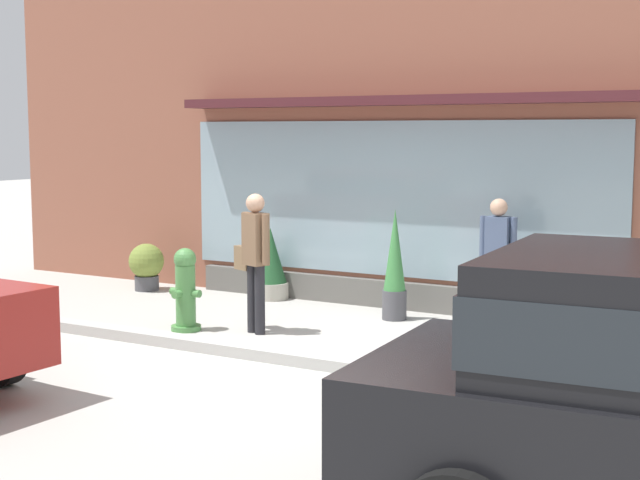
# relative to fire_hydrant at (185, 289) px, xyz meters

# --- Properties ---
(ground_plane) EXTENTS (60.00, 60.00, 0.00)m
(ground_plane) POSITION_rel_fire_hydrant_xyz_m (1.78, -0.51, -0.49)
(ground_plane) COLOR #B2AFA8
(curb_strip) EXTENTS (14.00, 0.24, 0.12)m
(curb_strip) POSITION_rel_fire_hydrant_xyz_m (1.78, -0.71, -0.43)
(curb_strip) COLOR #B2B2AD
(curb_strip) RESTS_ON ground_plane
(storefront) EXTENTS (14.00, 0.81, 5.37)m
(storefront) POSITION_rel_fire_hydrant_xyz_m (1.78, 2.68, 2.14)
(storefront) COLOR #935642
(storefront) RESTS_ON ground_plane
(fire_hydrant) EXTENTS (0.41, 0.38, 0.97)m
(fire_hydrant) POSITION_rel_fire_hydrant_xyz_m (0.00, 0.00, 0.00)
(fire_hydrant) COLOR #4C8C47
(fire_hydrant) RESTS_ON ground_plane
(pedestrian_with_handbag) EXTENTS (0.60, 0.35, 1.62)m
(pedestrian_with_handbag) POSITION_rel_fire_hydrant_xyz_m (0.78, 0.30, 0.44)
(pedestrian_with_handbag) COLOR #232328
(pedestrian_with_handbag) RESTS_ON ground_plane
(pedestrian_passerby) EXTENTS (0.45, 0.21, 1.55)m
(pedestrian_passerby) POSITION_rel_fire_hydrant_xyz_m (3.13, 1.91, 0.40)
(pedestrian_passerby) COLOR brown
(pedestrian_passerby) RESTS_ON ground_plane
(potted_plant_doorstep) EXTENTS (0.50, 0.50, 1.00)m
(potted_plant_doorstep) POSITION_rel_fire_hydrant_xyz_m (-0.25, 2.22, -0.01)
(potted_plant_doorstep) COLOR #B7B2A3
(potted_plant_doorstep) RESTS_ON ground_plane
(potted_plant_corner_tall) EXTENTS (0.30, 0.30, 1.38)m
(potted_plant_corner_tall) POSITION_rel_fire_hydrant_xyz_m (1.85, 1.79, 0.17)
(potted_plant_corner_tall) COLOR #4C4C51
(potted_plant_corner_tall) RESTS_ON ground_plane
(potted_plant_window_left) EXTENTS (0.51, 0.51, 0.69)m
(potted_plant_window_left) POSITION_rel_fire_hydrant_xyz_m (-2.21, 1.89, -0.11)
(potted_plant_window_left) COLOR #4C4C51
(potted_plant_window_left) RESTS_ON ground_plane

